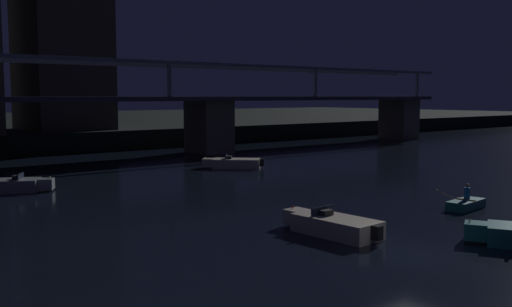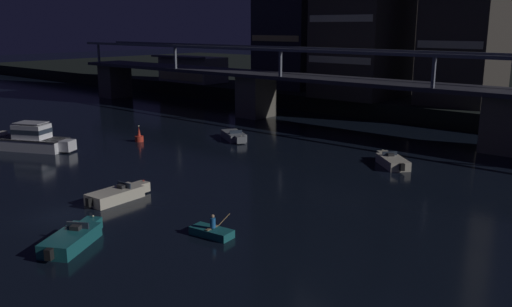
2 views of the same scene
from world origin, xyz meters
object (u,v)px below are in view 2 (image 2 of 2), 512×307
at_px(speedboat_near_center, 118,195).
at_px(channel_buoy, 139,137).
at_px(speedboat_mid_center, 73,239).
at_px(cabin_cruiser_near_left, 30,139).
at_px(speedboat_near_right, 392,161).
at_px(speedboat_mid_left, 234,136).
at_px(waterfront_pavilion, 192,69).
at_px(dinghy_with_paddler, 212,232).
at_px(river_bridge, 361,94).

bearing_deg(speedboat_near_center, channel_buoy, 138.22).
bearing_deg(speedboat_mid_center, speedboat_near_center, 127.15).
relative_size(cabin_cruiser_near_left, channel_buoy, 5.19).
bearing_deg(speedboat_near_right, speedboat_mid_center, -100.96).
relative_size(speedboat_mid_left, speedboat_mid_center, 1.00).
xyz_separation_m(waterfront_pavilion, speedboat_near_right, (51.62, -24.19, -4.02)).
relative_size(waterfront_pavilion, dinghy_with_paddler, 4.57).
bearing_deg(channel_buoy, waterfront_pavilion, 129.22).
distance_m(speedboat_near_center, speedboat_near_right, 23.82).
relative_size(waterfront_pavilion, speedboat_near_center, 2.37).
bearing_deg(speedboat_near_right, river_bridge, 130.04).
relative_size(speedboat_near_center, dinghy_with_paddler, 1.92).
bearing_deg(cabin_cruiser_near_left, speedboat_mid_left, 54.15).
height_order(river_bridge, waterfront_pavilion, river_bridge).
xyz_separation_m(river_bridge, waterfront_pavilion, (-41.31, 11.91, 0.09)).
bearing_deg(speedboat_near_right, waterfront_pavilion, 154.89).
distance_m(speedboat_mid_left, speedboat_mid_center, 29.97).
distance_m(speedboat_near_center, speedboat_mid_center, 8.12).
xyz_separation_m(cabin_cruiser_near_left, speedboat_near_center, (19.99, -3.87, -0.64)).
bearing_deg(channel_buoy, speedboat_mid_left, 45.99).
height_order(river_bridge, channel_buoy, river_bridge).
distance_m(speedboat_mid_center, channel_buoy, 28.03).
height_order(speedboat_near_right, speedboat_mid_center, same).
bearing_deg(dinghy_with_paddler, speedboat_mid_center, -129.11).
height_order(speedboat_mid_left, speedboat_mid_center, same).
distance_m(waterfront_pavilion, dinghy_with_paddler, 68.96).
bearing_deg(speedboat_near_center, cabin_cruiser_near_left, 169.05).
xyz_separation_m(channel_buoy, dinghy_with_paddler, (24.76, -13.74, -0.20)).
bearing_deg(dinghy_with_paddler, channel_buoy, 150.98).
xyz_separation_m(cabin_cruiser_near_left, dinghy_with_paddler, (29.83, -4.27, -0.77)).
bearing_deg(river_bridge, speedboat_near_center, -89.99).
relative_size(speedboat_near_center, speedboat_mid_center, 1.07).
bearing_deg(dinghy_with_paddler, cabin_cruiser_near_left, 171.85).
distance_m(waterfront_pavilion, speedboat_mid_center, 69.78).
distance_m(speedboat_near_right, speedboat_mid_left, 18.21).
height_order(speedboat_mid_center, channel_buoy, channel_buoy).
height_order(river_bridge, speedboat_near_center, river_bridge).
xyz_separation_m(speedboat_mid_center, channel_buoy, (-19.83, 19.81, 0.06)).
bearing_deg(waterfront_pavilion, speedboat_mid_left, -36.82).
height_order(waterfront_pavilion, speedboat_mid_left, waterfront_pavilion).
distance_m(river_bridge, dinghy_with_paddler, 35.77).
xyz_separation_m(cabin_cruiser_near_left, speedboat_mid_center, (24.90, -10.34, -0.64)).
distance_m(cabin_cruiser_near_left, channel_buoy, 10.75).
bearing_deg(speedboat_mid_center, cabin_cruiser_near_left, 157.45).
relative_size(cabin_cruiser_near_left, speedboat_near_right, 2.04).
relative_size(speedboat_near_center, channel_buoy, 2.97).
bearing_deg(speedboat_mid_left, speedboat_near_right, 2.63).
relative_size(waterfront_pavilion, speedboat_near_right, 2.77).
bearing_deg(channel_buoy, dinghy_with_paddler, -29.02).
bearing_deg(dinghy_with_paddler, speedboat_near_right, 88.75).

